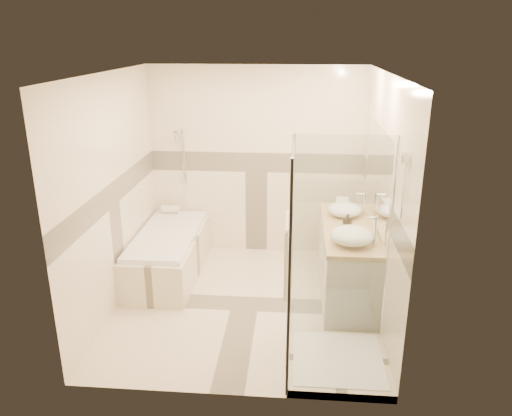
# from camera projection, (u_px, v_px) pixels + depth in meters

# --- Properties ---
(room) EXTENTS (2.82, 3.02, 2.52)m
(room) POSITION_uv_depth(u_px,v_px,m) (250.00, 196.00, 5.17)
(room) COLOR beige
(room) RESTS_ON ground
(bathtub) EXTENTS (0.75, 1.70, 0.56)m
(bathtub) POSITION_uv_depth(u_px,v_px,m) (168.00, 251.00, 6.17)
(bathtub) COLOR beige
(bathtub) RESTS_ON ground
(vanity) EXTENTS (0.58, 1.62, 0.85)m
(vanity) POSITION_uv_depth(u_px,v_px,m) (347.00, 261.00, 5.63)
(vanity) COLOR silver
(vanity) RESTS_ON ground
(shower_enclosure) EXTENTS (0.96, 0.93, 2.04)m
(shower_enclosure) POSITION_uv_depth(u_px,v_px,m) (326.00, 313.00, 4.43)
(shower_enclosure) COLOR beige
(shower_enclosure) RESTS_ON ground
(vessel_sink_near) EXTENTS (0.39, 0.39, 0.16)m
(vessel_sink_near) POSITION_uv_depth(u_px,v_px,m) (345.00, 210.00, 5.78)
(vessel_sink_near) COLOR white
(vessel_sink_near) RESTS_ON vanity
(vessel_sink_far) EXTENTS (0.44, 0.44, 0.18)m
(vessel_sink_far) POSITION_uv_depth(u_px,v_px,m) (352.00, 236.00, 5.01)
(vessel_sink_far) COLOR white
(vessel_sink_far) RESTS_ON vanity
(faucet_near) EXTENTS (0.12, 0.03, 0.29)m
(faucet_near) POSITION_uv_depth(u_px,v_px,m) (364.00, 203.00, 5.74)
(faucet_near) COLOR silver
(faucet_near) RESTS_ON vanity
(faucet_far) EXTENTS (0.13, 0.03, 0.30)m
(faucet_far) POSITION_uv_depth(u_px,v_px,m) (374.00, 228.00, 4.96)
(faucet_far) COLOR silver
(faucet_far) RESTS_ON vanity
(amenity_bottle_a) EXTENTS (0.10, 0.10, 0.17)m
(amenity_bottle_a) POSITION_uv_depth(u_px,v_px,m) (348.00, 221.00, 5.40)
(amenity_bottle_a) COLOR black
(amenity_bottle_a) RESTS_ON vanity
(amenity_bottle_b) EXTENTS (0.14, 0.14, 0.14)m
(amenity_bottle_b) POSITION_uv_depth(u_px,v_px,m) (347.00, 220.00, 5.47)
(amenity_bottle_b) COLOR black
(amenity_bottle_b) RESTS_ON vanity
(folded_towels) EXTENTS (0.17, 0.26, 0.08)m
(folded_towels) POSITION_uv_depth(u_px,v_px,m) (342.00, 203.00, 6.13)
(folded_towels) COLOR white
(folded_towels) RESTS_ON vanity
(rolled_towel) EXTENTS (0.23, 0.11, 0.11)m
(rolled_towel) POSITION_uv_depth(u_px,v_px,m) (170.00, 209.00, 6.74)
(rolled_towel) COLOR white
(rolled_towel) RESTS_ON bathtub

